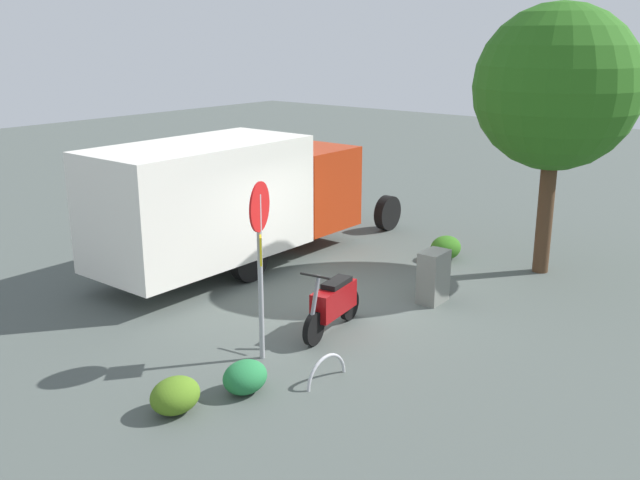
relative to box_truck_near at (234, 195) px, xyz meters
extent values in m
plane|color=#4A524D|center=(0.07, 3.21, -1.58)|extent=(60.00, 60.00, 0.00)
cylinder|color=black|center=(0.56, 0.95, -1.13)|extent=(0.90, 0.26, 0.90)
cylinder|color=black|center=(0.58, -0.95, -1.13)|extent=(0.90, 0.26, 0.90)
cylinder|color=black|center=(-4.57, 0.92, -1.13)|extent=(0.90, 0.26, 0.90)
cylinder|color=black|center=(-4.56, -0.98, -1.13)|extent=(0.90, 0.26, 0.90)
cube|color=white|center=(0.97, 0.01, 0.05)|extent=(4.65, 2.23, 2.37)
cube|color=#AD2C0D|center=(-2.35, -0.02, -0.18)|extent=(1.81, 2.11, 1.90)
cube|color=black|center=(-2.35, -0.02, 0.42)|extent=(1.83, 1.95, 0.60)
cylinder|color=black|center=(2.14, 4.00, -1.30)|extent=(0.57, 0.19, 0.56)
cylinder|color=black|center=(0.91, 3.80, -1.30)|extent=(0.57, 0.19, 0.56)
cube|color=maroon|center=(1.48, 3.89, -1.02)|extent=(1.14, 0.49, 0.48)
cube|color=black|center=(1.38, 3.88, -0.75)|extent=(0.68, 0.38, 0.12)
cylinder|color=slate|center=(2.09, 3.99, -0.75)|extent=(0.29, 0.11, 0.69)
cylinder|color=black|center=(2.09, 3.99, -0.40)|extent=(0.13, 0.55, 0.04)
cylinder|color=#9E9EA3|center=(3.03, 3.68, -0.26)|extent=(0.08, 0.08, 2.64)
cylinder|color=red|center=(3.03, 3.70, 0.88)|extent=(0.71, 0.32, 0.76)
cube|color=yellow|center=(3.03, 3.70, 0.24)|extent=(0.33, 0.33, 0.44)
cylinder|color=#47301E|center=(-3.84, 5.37, -0.22)|extent=(0.33, 0.33, 2.72)
sphere|color=#265F17|center=(-3.84, 5.37, 2.31)|extent=(3.33, 3.33, 3.33)
cube|color=slate|center=(-0.79, 4.51, -1.08)|extent=(0.64, 0.43, 1.00)
torus|color=#B7B7BC|center=(3.01, 4.96, -1.58)|extent=(0.85, 0.08, 0.85)
ellipsoid|color=#4D751C|center=(4.99, 3.94, -1.33)|extent=(0.72, 0.59, 0.49)
ellipsoid|color=#30691A|center=(-3.31, 3.36, -1.31)|extent=(0.78, 0.64, 0.54)
ellipsoid|color=#23743D|center=(4.00, 4.27, -1.34)|extent=(0.69, 0.57, 0.47)
camera|label=1|loc=(10.40, 10.88, 3.34)|focal=39.91mm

